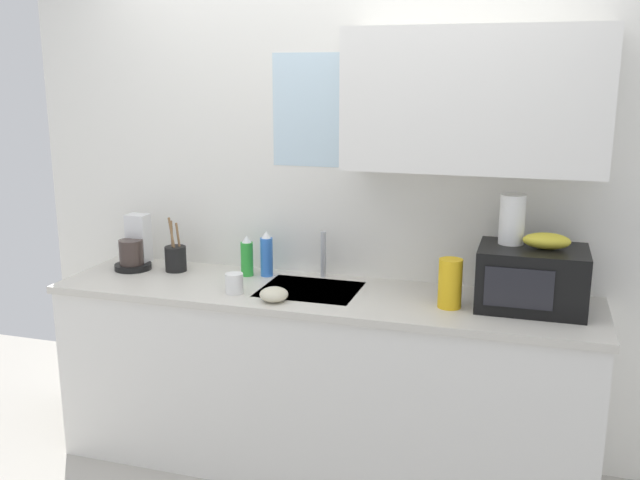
% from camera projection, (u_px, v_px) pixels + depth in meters
% --- Properties ---
extents(kitchen_wall_assembly, '(3.34, 0.42, 2.50)m').
position_uv_depth(kitchen_wall_assembly, '(365.00, 185.00, 3.47)').
color(kitchen_wall_assembly, white).
rests_on(kitchen_wall_assembly, ground).
extents(counter_unit, '(2.57, 0.63, 0.90)m').
position_uv_depth(counter_unit, '(320.00, 378.00, 3.44)').
color(counter_unit, white).
rests_on(counter_unit, ground).
extents(sink_faucet, '(0.03, 0.03, 0.23)m').
position_uv_depth(sink_faucet, '(323.00, 254.00, 3.55)').
color(sink_faucet, '#B2B5BA').
rests_on(sink_faucet, counter_unit).
extents(microwave, '(0.46, 0.35, 0.27)m').
position_uv_depth(microwave, '(532.00, 278.00, 3.08)').
color(microwave, black).
rests_on(microwave, counter_unit).
extents(banana_bunch, '(0.20, 0.11, 0.07)m').
position_uv_depth(banana_bunch, '(547.00, 241.00, 3.03)').
color(banana_bunch, gold).
rests_on(banana_bunch, microwave).
extents(paper_towel_roll, '(0.11, 0.11, 0.22)m').
position_uv_depth(paper_towel_roll, '(512.00, 219.00, 3.10)').
color(paper_towel_roll, white).
rests_on(paper_towel_roll, microwave).
extents(coffee_maker, '(0.19, 0.21, 0.28)m').
position_uv_depth(coffee_maker, '(135.00, 249.00, 3.71)').
color(coffee_maker, black).
rests_on(coffee_maker, counter_unit).
extents(dish_soap_bottle_blue, '(0.06, 0.06, 0.23)m').
position_uv_depth(dish_soap_bottle_blue, '(267.00, 255.00, 3.57)').
color(dish_soap_bottle_blue, blue).
rests_on(dish_soap_bottle_blue, counter_unit).
extents(dish_soap_bottle_green, '(0.06, 0.06, 0.21)m').
position_uv_depth(dish_soap_bottle_green, '(247.00, 257.00, 3.58)').
color(dish_soap_bottle_green, green).
rests_on(dish_soap_bottle_green, counter_unit).
extents(cereal_canister, '(0.10, 0.10, 0.22)m').
position_uv_depth(cereal_canister, '(450.00, 283.00, 3.09)').
color(cereal_canister, gold).
rests_on(cereal_canister, counter_unit).
extents(mug_white, '(0.08, 0.08, 0.09)m').
position_uv_depth(mug_white, '(234.00, 283.00, 3.30)').
color(mug_white, white).
rests_on(mug_white, counter_unit).
extents(utensil_crock, '(0.11, 0.11, 0.29)m').
position_uv_depth(utensil_crock, '(176.00, 258.00, 3.67)').
color(utensil_crock, black).
rests_on(utensil_crock, counter_unit).
extents(small_bowl, '(0.13, 0.13, 0.06)m').
position_uv_depth(small_bowl, '(274.00, 294.00, 3.19)').
color(small_bowl, beige).
rests_on(small_bowl, counter_unit).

